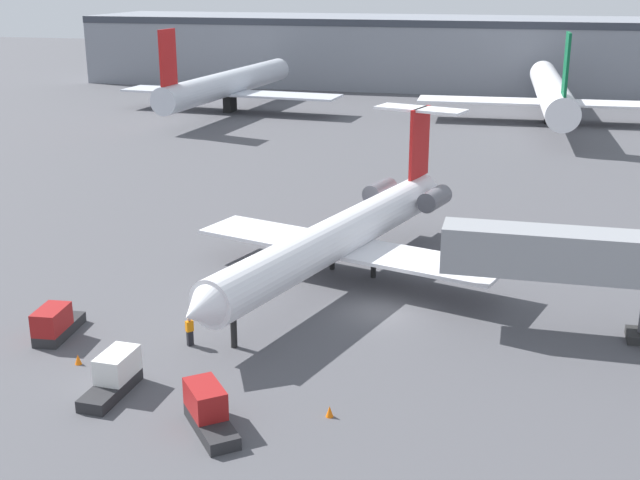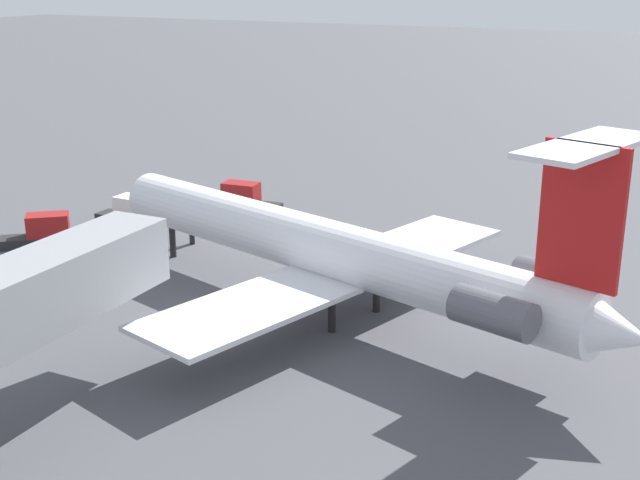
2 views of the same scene
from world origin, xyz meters
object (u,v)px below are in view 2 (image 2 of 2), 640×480
object	(u,v)px
ground_crew_marshaller	(192,230)
traffic_cone_far	(189,212)
regional_jet	(338,250)
traffic_cone_mid	(6,273)
baggage_tug_spare	(246,198)
baggage_tug_lead	(42,232)
baggage_tug_trailing	(131,212)

from	to	relation	value
ground_crew_marshaller	traffic_cone_far	bearing A→B (deg)	-143.22
regional_jet	traffic_cone_mid	size ratio (longest dim) A/B	55.90
baggage_tug_spare	regional_jet	bearing A→B (deg)	44.21
traffic_cone_mid	baggage_tug_spare	bearing A→B (deg)	164.53
baggage_tug_spare	baggage_tug_lead	bearing A→B (deg)	-30.16
regional_jet	traffic_cone_mid	distance (m)	18.52
ground_crew_marshaller	baggage_tug_lead	world-z (taller)	baggage_tug_lead
regional_jet	baggage_tug_lead	size ratio (longest dim) A/B	7.72
baggage_tug_trailing	baggage_tug_spare	xyz separation A→B (m)	(-6.18, 4.85, 0.00)
ground_crew_marshaller	baggage_tug_spare	bearing A→B (deg)	-173.40
baggage_tug_lead	baggage_tug_spare	distance (m)	13.71
baggage_tug_trailing	baggage_tug_spare	bearing A→B (deg)	141.88
baggage_tug_lead	traffic_cone_far	world-z (taller)	baggage_tug_lead
baggage_tug_lead	traffic_cone_mid	bearing A→B (deg)	23.41
ground_crew_marshaller	baggage_tug_spare	world-z (taller)	baggage_tug_spare
regional_jet	traffic_cone_mid	bearing A→B (deg)	-79.70
ground_crew_marshaller	traffic_cone_far	xyz separation A→B (m)	(-4.79, -3.58, -0.58)
baggage_tug_trailing	traffic_cone_far	xyz separation A→B (m)	(-3.27, 2.16, -0.56)
regional_jet	traffic_cone_far	bearing A→B (deg)	-123.93
ground_crew_marshaller	traffic_cone_far	world-z (taller)	ground_crew_marshaller
ground_crew_marshaller	traffic_cone_mid	distance (m)	10.80
baggage_tug_trailing	traffic_cone_mid	world-z (taller)	baggage_tug_trailing
ground_crew_marshaller	baggage_tug_trailing	bearing A→B (deg)	-104.88
ground_crew_marshaller	traffic_cone_far	distance (m)	6.01
traffic_cone_far	regional_jet	bearing A→B (deg)	56.07
baggage_tug_lead	baggage_tug_trailing	world-z (taller)	same
ground_crew_marshaller	regional_jet	bearing A→B (deg)	64.33
baggage_tug_lead	baggage_tug_trailing	size ratio (longest dim) A/B	0.99
baggage_tug_lead	traffic_cone_mid	world-z (taller)	baggage_tug_lead
baggage_tug_lead	traffic_cone_far	distance (m)	9.89
traffic_cone_mid	traffic_cone_far	distance (m)	14.17
regional_jet	baggage_tug_spare	xyz separation A→B (m)	(-13.67, -13.30, -2.43)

